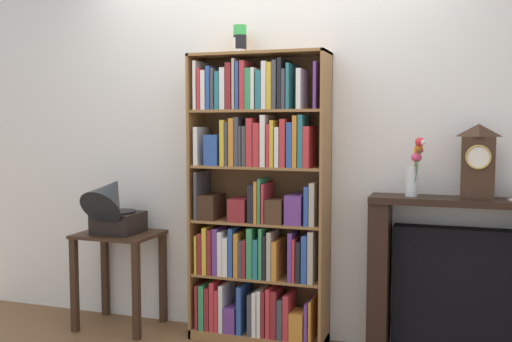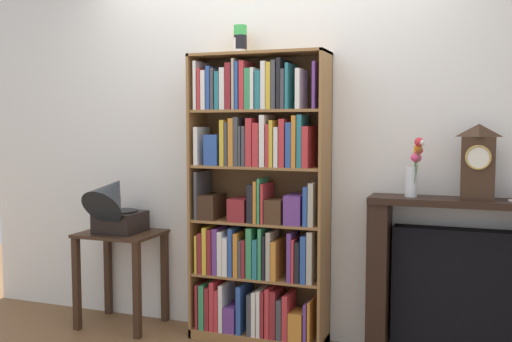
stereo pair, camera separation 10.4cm
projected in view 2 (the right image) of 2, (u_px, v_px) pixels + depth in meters
wall_back at (287, 137)px, 3.89m from camera, size 4.81×0.08×2.67m
bookshelf at (257, 207)px, 3.79m from camera, size 0.89×0.29×1.87m
cup_stack at (240, 40)px, 3.79m from camera, size 0.09×0.09×0.19m
side_table_left at (121, 257)px, 4.11m from camera, size 0.54×0.43×0.67m
gramophone at (114, 204)px, 4.01m from camera, size 0.30×0.45×0.48m
fireplace_mantel at (463, 284)px, 3.42m from camera, size 1.09×0.26×0.99m
mantel_clock at (478, 162)px, 3.32m from camera, size 0.18×0.12×0.43m
flower_vase at (414, 168)px, 3.44m from camera, size 0.11×0.14×0.35m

